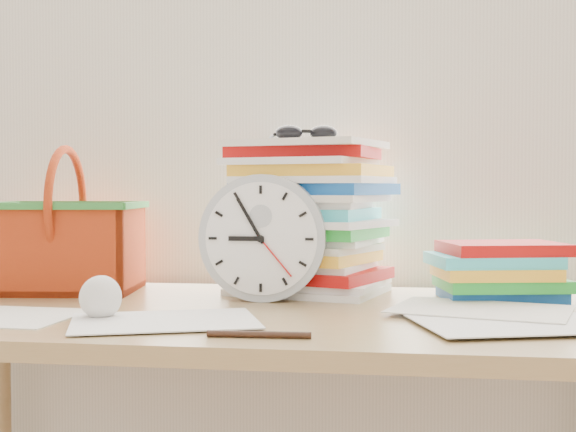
% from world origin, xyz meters
% --- Properties ---
extents(curtain, '(2.40, 0.01, 2.50)m').
position_xyz_m(curtain, '(0.00, 1.98, 1.30)').
color(curtain, silver).
rests_on(curtain, room_shell).
extents(desk, '(1.40, 0.70, 0.75)m').
position_xyz_m(desk, '(0.00, 1.60, 0.68)').
color(desk, olive).
rests_on(desk, ground).
extents(paper_stack, '(0.38, 0.34, 0.31)m').
position_xyz_m(paper_stack, '(0.06, 1.83, 0.91)').
color(paper_stack, white).
rests_on(paper_stack, desk).
extents(clock, '(0.24, 0.05, 0.24)m').
position_xyz_m(clock, '(-0.01, 1.70, 0.87)').
color(clock, '#AAB1B7').
rests_on(clock, desk).
extents(sunglasses, '(0.17, 0.15, 0.04)m').
position_xyz_m(sunglasses, '(0.06, 1.84, 1.08)').
color(sunglasses, black).
rests_on(sunglasses, paper_stack).
extents(book_stack, '(0.30, 0.25, 0.11)m').
position_xyz_m(book_stack, '(0.43, 1.77, 0.81)').
color(book_stack, white).
rests_on(book_stack, desk).
extents(basket, '(0.32, 0.26, 0.30)m').
position_xyz_m(basket, '(-0.44, 1.78, 0.90)').
color(basket, '#C43E13').
rests_on(basket, desk).
extents(crumpled_ball, '(0.07, 0.07, 0.07)m').
position_xyz_m(crumpled_ball, '(-0.24, 1.46, 0.79)').
color(crumpled_ball, white).
rests_on(crumpled_ball, desk).
extents(pen, '(0.15, 0.02, 0.01)m').
position_xyz_m(pen, '(0.05, 1.33, 0.76)').
color(pen, black).
rests_on(pen, desk).
extents(scattered_papers, '(1.26, 0.42, 0.02)m').
position_xyz_m(scattered_papers, '(0.00, 1.60, 0.76)').
color(scattered_papers, white).
rests_on(scattered_papers, desk).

